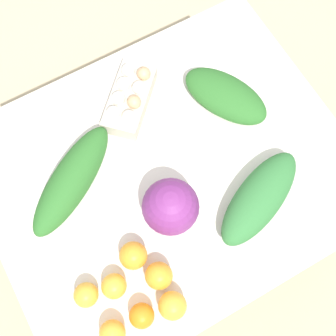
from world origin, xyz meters
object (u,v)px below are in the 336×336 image
Objects in this scene: greens_bunch_chard at (226,96)px; orange_5 at (172,306)px; orange_3 at (86,295)px; greens_bunch_kale at (259,198)px; orange_4 at (114,286)px; cabbage_purple at (171,207)px; orange_1 at (133,256)px; orange_6 at (159,276)px; orange_0 at (142,316)px; greens_bunch_scallion at (72,180)px; egg_carton at (129,98)px; orange_2 at (112,333)px.

orange_5 is at bearing 45.73° from greens_bunch_chard.
greens_bunch_kale is at bearing 179.68° from orange_3.
orange_4 is 0.90× the size of orange_5.
greens_bunch_kale is at bearing 158.44° from cabbage_purple.
orange_1 is 0.17m from orange_5.
orange_5 is at bearing 85.77° from orange_6.
orange_0 is 0.87× the size of orange_1.
orange_6 is at bearing 40.27° from greens_bunch_chard.
orange_5 is (-0.08, 0.45, -0.01)m from greens_bunch_scallion.
orange_2 is (0.37, 0.60, -0.01)m from egg_carton.
orange_2 is 0.12m from orange_4.
orange_4 is (-0.06, -0.11, -0.00)m from orange_2.
egg_carton is 0.61m from orange_3.
orange_0 is 0.11m from orange_6.
orange_5 is (-0.11, 0.12, 0.00)m from orange_4.
orange_2 reaches higher than orange_0.
orange_4 is (0.09, 0.05, -0.00)m from orange_1.
cabbage_purple is 0.30m from orange_0.
greens_bunch_scallion reaches higher than orange_2.
orange_1 is 1.02× the size of orange_5.
orange_2 is 0.92× the size of orange_5.
greens_bunch_kale reaches higher than orange_3.
cabbage_purple is at bearing -155.54° from orange_4.
greens_bunch_scallion is at bearing -95.40° from orange_4.
orange_5 is (-0.03, 0.17, -0.00)m from orange_1.
greens_bunch_scallion reaches higher than orange_3.
cabbage_purple is at bearing -129.27° from orange_6.
cabbage_purple is at bearing -158.12° from orange_1.
orange_3 is (0.11, 0.31, -0.02)m from greens_bunch_scallion.
orange_2 is at bearing 46.76° from orange_1.
orange_0 is 1.01× the size of orange_3.
egg_carton is at bearing -149.67° from greens_bunch_scallion.
greens_bunch_chard is at bearing -144.34° from orange_2.
greens_bunch_scallion is at bearing -35.07° from greens_bunch_kale.
cabbage_purple is at bearing -144.18° from orange_2.
greens_bunch_scallion is at bearing -79.59° from orange_5.
greens_bunch_chard is 4.08× the size of orange_4.
greens_bunch_scallion is at bearing -46.61° from cabbage_purple.
orange_6 is at bearing 103.79° from greens_bunch_scallion.
orange_3 is at bearing -0.32° from greens_bunch_kale.
cabbage_purple reaches higher than orange_3.
orange_0 is at bearing -12.05° from orange_5.
orange_2 is (0.63, 0.45, -0.01)m from greens_bunch_chard.
orange_4 is (0.03, 0.33, -0.01)m from greens_bunch_scallion.
greens_bunch_scallion is 0.33m from orange_3.
orange_0 is (0.54, 0.45, -0.01)m from greens_bunch_chard.
cabbage_purple is at bearing -134.37° from orange_0.
orange_1 is at bearing -4.84° from greens_bunch_kale.
greens_bunch_chard is 3.67× the size of orange_5.
cabbage_purple is 2.08× the size of orange_5.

